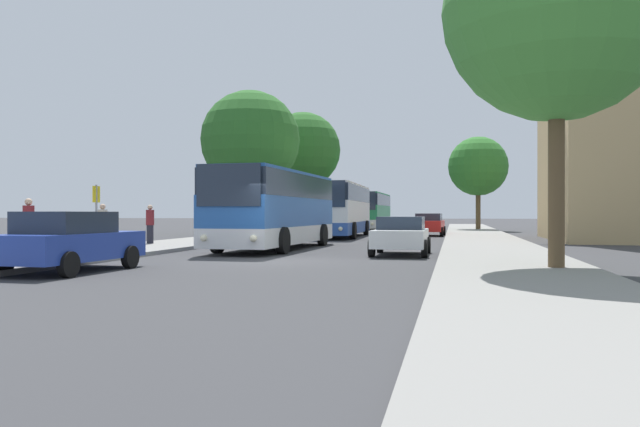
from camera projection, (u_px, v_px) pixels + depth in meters
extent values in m
plane|color=#38383A|center=(276.00, 261.00, 19.57)|extent=(300.00, 300.00, 0.00)
cube|color=gray|center=(77.00, 256.00, 21.04)|extent=(4.00, 120.00, 0.15)
cube|color=gray|center=(508.00, 262.00, 18.11)|extent=(4.00, 120.00, 0.15)
cube|color=silver|center=(275.00, 234.00, 26.08)|extent=(2.92, 10.24, 0.70)
cube|color=#285BA8|center=(275.00, 212.00, 26.08)|extent=(2.92, 10.24, 1.17)
cube|color=#232D3D|center=(275.00, 187.00, 26.08)|extent=(2.94, 10.04, 0.95)
cube|color=#285BA8|center=(275.00, 174.00, 26.08)|extent=(2.86, 10.04, 0.12)
cube|color=#232D3D|center=(228.00, 185.00, 21.12)|extent=(2.32, 0.14, 1.45)
sphere|color=#F4EAC1|center=(203.00, 238.00, 21.32)|extent=(0.24, 0.24, 0.24)
sphere|color=#F4EAC1|center=(253.00, 238.00, 20.89)|extent=(0.24, 0.24, 0.24)
cylinder|color=black|center=(217.00, 240.00, 23.44)|extent=(0.33, 1.01, 1.00)
cylinder|color=black|center=(283.00, 241.00, 22.81)|extent=(0.33, 1.01, 1.00)
cylinder|color=black|center=(269.00, 234.00, 29.35)|extent=(0.33, 1.01, 1.00)
cylinder|color=black|center=(322.00, 235.00, 28.73)|extent=(0.33, 1.01, 1.00)
cube|color=#2D519E|center=(340.00, 227.00, 39.29)|extent=(2.92, 11.44, 0.70)
cube|color=silver|center=(340.00, 212.00, 39.28)|extent=(2.92, 11.44, 1.25)
cube|color=#232D3D|center=(340.00, 194.00, 39.28)|extent=(2.94, 11.21, 0.95)
cube|color=silver|center=(340.00, 186.00, 39.28)|extent=(2.86, 11.21, 0.12)
cube|color=#232D3D|center=(324.00, 194.00, 33.66)|extent=(2.34, 0.13, 1.45)
sphere|color=#F4EAC1|center=(307.00, 229.00, 33.81)|extent=(0.24, 0.24, 0.24)
sphere|color=#F4EAC1|center=(340.00, 229.00, 33.48)|extent=(0.24, 0.24, 0.24)
cylinder|color=black|center=(309.00, 230.00, 36.17)|extent=(0.33, 1.01, 1.00)
cylinder|color=black|center=(353.00, 231.00, 35.70)|extent=(0.33, 1.01, 1.00)
cylinder|color=black|center=(329.00, 228.00, 42.87)|extent=(0.33, 1.01, 1.00)
cylinder|color=black|center=(366.00, 228.00, 42.40)|extent=(0.33, 1.01, 1.00)
cube|color=silver|center=(370.00, 223.00, 54.87)|extent=(2.63, 11.60, 0.70)
cube|color=#23844C|center=(370.00, 212.00, 54.87)|extent=(2.63, 11.60, 1.18)
cube|color=#232D3D|center=(370.00, 200.00, 54.87)|extent=(2.65, 11.37, 0.95)
cube|color=#23844C|center=(370.00, 194.00, 54.87)|extent=(2.57, 11.37, 0.12)
cube|color=#232D3D|center=(361.00, 201.00, 49.17)|extent=(2.27, 0.08, 1.45)
sphere|color=#F4EAC1|center=(350.00, 224.00, 49.33)|extent=(0.24, 0.24, 0.24)
sphere|color=#F4EAC1|center=(372.00, 224.00, 48.98)|extent=(0.24, 0.24, 0.24)
cylinder|color=black|center=(350.00, 225.00, 51.72)|extent=(0.31, 1.00, 1.00)
cylinder|color=black|center=(380.00, 225.00, 51.22)|extent=(0.31, 1.00, 1.00)
cylinder|color=black|center=(361.00, 224.00, 58.53)|extent=(0.31, 1.00, 1.00)
cylinder|color=black|center=(388.00, 224.00, 58.02)|extent=(0.31, 1.00, 1.00)
cube|color=#233D9E|center=(70.00, 246.00, 15.99)|extent=(2.07, 4.27, 0.69)
cube|color=#232D3D|center=(66.00, 222.00, 15.83)|extent=(1.74, 2.26, 0.55)
cylinder|color=black|center=(72.00, 256.00, 17.49)|extent=(0.23, 0.63, 0.62)
cylinder|color=black|center=(130.00, 257.00, 17.00)|extent=(0.23, 0.63, 0.62)
cylinder|color=black|center=(2.00, 263.00, 14.98)|extent=(0.23, 0.63, 0.62)
cylinder|color=black|center=(69.00, 265.00, 14.50)|extent=(0.23, 0.63, 0.62)
cube|color=silver|center=(401.00, 238.00, 22.34)|extent=(1.81, 3.96, 0.61)
cube|color=#232D3D|center=(401.00, 223.00, 22.49)|extent=(1.58, 2.06, 0.46)
cylinder|color=black|center=(424.00, 249.00, 20.95)|extent=(0.20, 0.62, 0.62)
cylinder|color=black|center=(372.00, 248.00, 21.34)|extent=(0.20, 0.62, 0.62)
cylinder|color=black|center=(428.00, 245.00, 23.34)|extent=(0.20, 0.62, 0.62)
cylinder|color=black|center=(380.00, 245.00, 23.73)|extent=(0.20, 0.62, 0.62)
cube|color=red|center=(429.00, 226.00, 41.19)|extent=(2.00, 4.29, 0.70)
cube|color=#232D3D|center=(429.00, 217.00, 41.35)|extent=(1.70, 2.26, 0.47)
cylinder|color=black|center=(442.00, 232.00, 39.69)|extent=(0.23, 0.63, 0.62)
cylinder|color=black|center=(413.00, 232.00, 40.15)|extent=(0.23, 0.63, 0.62)
cylinder|color=black|center=(444.00, 231.00, 42.22)|extent=(0.23, 0.63, 0.62)
cylinder|color=black|center=(417.00, 231.00, 42.68)|extent=(0.23, 0.63, 0.62)
cylinder|color=gray|center=(96.00, 217.00, 22.83)|extent=(0.08, 0.08, 2.40)
cube|color=yellow|center=(96.00, 194.00, 22.83)|extent=(0.03, 0.45, 0.60)
cylinder|color=#23232D|center=(150.00, 234.00, 27.79)|extent=(0.30, 0.30, 0.82)
cylinder|color=maroon|center=(150.00, 217.00, 27.79)|extent=(0.36, 0.36, 0.68)
sphere|color=tan|center=(150.00, 207.00, 27.79)|extent=(0.22, 0.22, 0.22)
cylinder|color=#23232D|center=(103.00, 238.00, 24.16)|extent=(0.30, 0.30, 0.82)
cylinder|color=#B2A899|center=(103.00, 218.00, 24.16)|extent=(0.36, 0.36, 0.68)
sphere|color=tan|center=(103.00, 207.00, 24.16)|extent=(0.22, 0.22, 0.22)
cylinder|color=#23232D|center=(29.00, 241.00, 20.52)|extent=(0.30, 0.30, 0.88)
cylinder|color=maroon|center=(29.00, 217.00, 20.52)|extent=(0.36, 0.36, 0.73)
sphere|color=tan|center=(29.00, 202.00, 20.52)|extent=(0.24, 0.24, 0.24)
cylinder|color=#513D23|center=(250.00, 205.00, 41.76)|extent=(0.40, 0.40, 3.75)
sphere|color=#286023|center=(250.00, 140.00, 41.75)|extent=(6.65, 6.65, 6.65)
cylinder|color=#47331E|center=(303.00, 204.00, 50.55)|extent=(0.40, 0.40, 4.20)
sphere|color=#286023|center=(303.00, 150.00, 50.55)|extent=(6.10, 6.10, 6.10)
cylinder|color=brown|center=(478.00, 209.00, 52.36)|extent=(0.40, 0.40, 3.44)
sphere|color=#2D7028|center=(478.00, 166.00, 52.36)|extent=(4.97, 4.97, 4.97)
cylinder|color=brown|center=(556.00, 180.00, 15.63)|extent=(0.40, 0.40, 4.38)
sphere|color=#428938|center=(556.00, 8.00, 15.63)|extent=(5.68, 5.68, 5.68)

